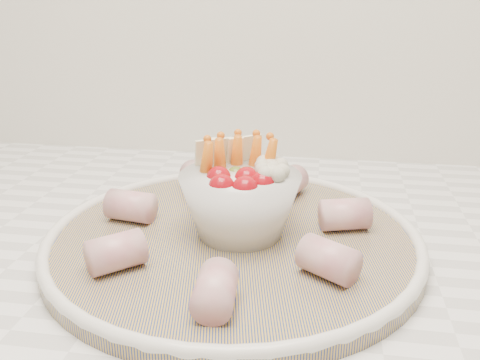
# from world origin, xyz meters

# --- Properties ---
(serving_platter) EXTENTS (0.44, 0.44, 0.02)m
(serving_platter) POSITION_xyz_m (0.09, 1.44, 0.93)
(serving_platter) COLOR navy
(serving_platter) RESTS_ON kitchen_counter
(veggie_bowl) EXTENTS (0.12, 0.12, 0.10)m
(veggie_bowl) POSITION_xyz_m (0.10, 1.45, 0.97)
(veggie_bowl) COLOR silver
(veggie_bowl) RESTS_ON serving_platter
(cured_meat_rolls) EXTENTS (0.28, 0.30, 0.03)m
(cured_meat_rolls) POSITION_xyz_m (0.09, 1.44, 0.95)
(cured_meat_rolls) COLOR #BA5563
(cured_meat_rolls) RESTS_ON serving_platter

